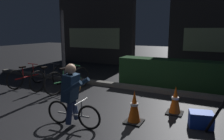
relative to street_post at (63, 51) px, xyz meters
The scene contains 14 objects.
ground_plane 2.47m from the street_post, 33.91° to the right, with size 40.00×40.00×0.00m, color black.
sidewalk_curb 2.35m from the street_post, 29.25° to the left, with size 12.00×0.24×0.12m, color #56544F.
hedge_row 4.13m from the street_post, 27.92° to the left, with size 4.80×0.70×0.90m, color #19381C.
storefront_left 5.75m from the street_post, 110.84° to the left, with size 4.63×0.54×4.37m.
storefront_right 7.51m from the street_post, 53.48° to the left, with size 4.88×0.54×4.21m.
street_post is the anchor object (origin of this frame).
parked_bike_leftmost 1.66m from the street_post, behind, with size 0.46×1.58×0.73m.
parked_bike_left_mid 1.05m from the street_post, behind, with size 0.46×1.65×0.76m.
parked_bike_center_left 0.91m from the street_post, 25.91° to the right, with size 0.52×1.68×0.79m.
traffic_cone_near 3.25m from the street_post, 24.59° to the right, with size 0.36×0.36×0.68m.
traffic_cone_far 3.64m from the street_post, ahead, with size 0.36×0.36×0.64m.
blue_crate 4.31m from the street_post, 12.45° to the right, with size 0.44×0.32×0.30m, color #193DB7.
cyclist 2.75m from the street_post, 47.49° to the right, with size 1.19×0.50×1.25m.
closed_umbrella 4.56m from the street_post, 14.86° to the right, with size 0.05×0.05×0.85m, color black.
Camera 1 is at (2.46, -3.91, 1.87)m, focal length 33.71 mm.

